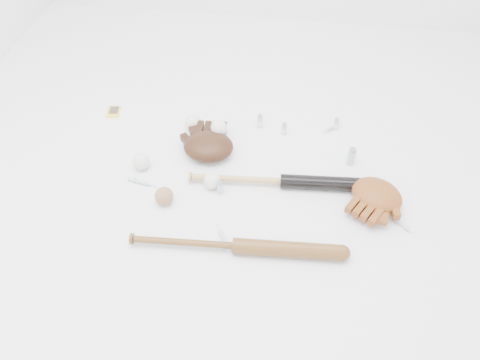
# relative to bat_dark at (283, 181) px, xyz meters

# --- Properties ---
(bat_dark) EXTENTS (0.87, 0.13, 0.06)m
(bat_dark) POSITION_rel_bat_dark_xyz_m (0.00, 0.00, 0.00)
(bat_dark) COLOR black
(bat_dark) RESTS_ON ground
(bat_wood) EXTENTS (0.87, 0.12, 0.06)m
(bat_wood) POSITION_rel_bat_dark_xyz_m (-0.15, -0.36, 0.00)
(bat_wood) COLOR brown
(bat_wood) RESTS_ON ground
(glove_dark) EXTENTS (0.29, 0.29, 0.10)m
(glove_dark) POSITION_rel_bat_dark_xyz_m (-0.36, 0.15, 0.02)
(glove_dark) COLOR black
(glove_dark) RESTS_ON ground
(glove_tan) EXTENTS (0.35, 0.35, 0.09)m
(glove_tan) POSITION_rel_bat_dark_xyz_m (0.40, -0.03, 0.01)
(glove_tan) COLOR brown
(glove_tan) RESTS_ON ground
(trading_card) EXTENTS (0.08, 0.10, 0.01)m
(trading_card) POSITION_rel_bat_dark_xyz_m (-0.90, 0.38, -0.03)
(trading_card) COLOR yellow
(trading_card) RESTS_ON ground
(pedestal) EXTENTS (0.08, 0.08, 0.04)m
(pedestal) POSITION_rel_bat_dark_xyz_m (-0.32, 0.25, -0.01)
(pedestal) COLOR white
(pedestal) RESTS_ON ground
(baseball_on_pedestal) EXTENTS (0.08, 0.08, 0.08)m
(baseball_on_pedestal) POSITION_rel_bat_dark_xyz_m (-0.32, 0.25, 0.05)
(baseball_on_pedestal) COLOR silver
(baseball_on_pedestal) RESTS_ON pedestal
(baseball_left) EXTENTS (0.08, 0.08, 0.08)m
(baseball_left) POSITION_rel_bat_dark_xyz_m (-0.64, 0.02, 0.01)
(baseball_left) COLOR silver
(baseball_left) RESTS_ON ground
(baseball_upper) EXTENTS (0.08, 0.08, 0.08)m
(baseball_upper) POSITION_rel_bat_dark_xyz_m (-0.46, 0.32, 0.01)
(baseball_upper) COLOR silver
(baseball_upper) RESTS_ON ground
(baseball_mid) EXTENTS (0.07, 0.07, 0.07)m
(baseball_mid) POSITION_rel_bat_dark_xyz_m (-0.30, -0.05, 0.00)
(baseball_mid) COLOR silver
(baseball_mid) RESTS_ON ground
(baseball_aged) EXTENTS (0.08, 0.08, 0.08)m
(baseball_aged) POSITION_rel_bat_dark_xyz_m (-0.48, -0.16, 0.01)
(baseball_aged) COLOR #966948
(baseball_aged) RESTS_ON ground
(syringe_0) EXTENTS (0.15, 0.05, 0.02)m
(syringe_0) POSITION_rel_bat_dark_xyz_m (-0.61, -0.07, -0.02)
(syringe_0) COLOR #ADBCC6
(syringe_0) RESTS_ON ground
(syringe_1) EXTENTS (0.10, 0.15, 0.02)m
(syringe_1) POSITION_rel_bat_dark_xyz_m (-0.21, -0.32, -0.02)
(syringe_1) COLOR #ADBCC6
(syringe_1) RESTS_ON ground
(syringe_2) EXTENTS (0.11, 0.11, 0.02)m
(syringe_2) POSITION_rel_bat_dark_xyz_m (0.21, 0.42, -0.02)
(syringe_2) COLOR #ADBCC6
(syringe_2) RESTS_ON ground
(syringe_3) EXTENTS (0.11, 0.11, 0.02)m
(syringe_3) POSITION_rel_bat_dark_xyz_m (0.50, -0.15, -0.02)
(syringe_3) COLOR #ADBCC6
(syringe_3) RESTS_ON ground
(vial_0) EXTENTS (0.02, 0.02, 0.07)m
(vial_0) POSITION_rel_bat_dark_xyz_m (0.23, 0.42, 0.00)
(vial_0) COLOR silver
(vial_0) RESTS_ON ground
(vial_1) EXTENTS (0.03, 0.03, 0.06)m
(vial_1) POSITION_rel_bat_dark_xyz_m (-0.02, 0.34, 0.00)
(vial_1) COLOR silver
(vial_1) RESTS_ON ground
(vial_2) EXTENTS (0.03, 0.03, 0.07)m
(vial_2) POSITION_rel_bat_dark_xyz_m (-0.28, 0.19, 0.00)
(vial_2) COLOR silver
(vial_2) RESTS_ON ground
(vial_3) EXTENTS (0.04, 0.04, 0.09)m
(vial_3) POSITION_rel_bat_dark_xyz_m (0.30, 0.19, 0.01)
(vial_3) COLOR silver
(vial_3) RESTS_ON ground
(vial_4) EXTENTS (0.03, 0.03, 0.07)m
(vial_4) POSITION_rel_bat_dark_xyz_m (-0.26, -0.08, 0.00)
(vial_4) COLOR silver
(vial_4) RESTS_ON ground
(vial_5) EXTENTS (0.03, 0.03, 0.07)m
(vial_5) POSITION_rel_bat_dark_xyz_m (-0.14, 0.38, 0.00)
(vial_5) COLOR silver
(vial_5) RESTS_ON ground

